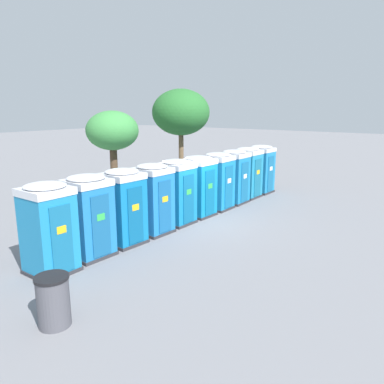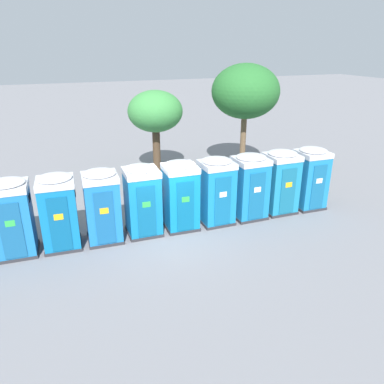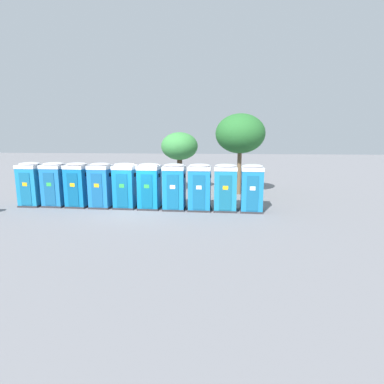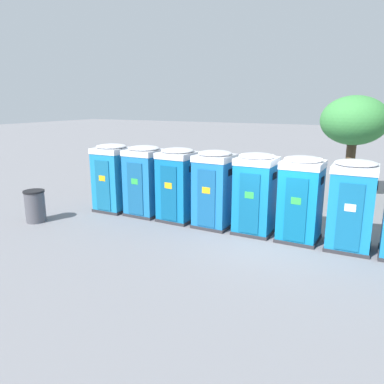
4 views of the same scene
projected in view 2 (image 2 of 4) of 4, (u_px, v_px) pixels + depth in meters
name	position (u px, v px, depth m)	size (l,w,h in m)	color
ground_plane	(166.00, 235.00, 13.41)	(120.00, 120.00, 0.00)	slate
portapotty_1	(12.00, 218.00, 11.79)	(1.26, 1.24, 2.54)	#2D2D33
portapotty_2	(59.00, 211.00, 12.22)	(1.24, 1.25, 2.54)	#2D2D33
portapotty_3	(102.00, 206.00, 12.64)	(1.22, 1.24, 2.54)	#2D2D33
portapotty_4	(143.00, 200.00, 13.12)	(1.21, 1.22, 2.54)	#2D2D33
portapotty_5	(181.00, 195.00, 13.54)	(1.21, 1.23, 2.54)	#2D2D33
portapotty_6	(216.00, 191.00, 13.95)	(1.21, 1.21, 2.54)	#2D2D33
portapotty_7	(250.00, 186.00, 14.40)	(1.24, 1.21, 2.54)	#2D2D33
portapotty_8	(280.00, 181.00, 14.88)	(1.25, 1.21, 2.54)	#2D2D33
portapotty_9	(310.00, 178.00, 15.30)	(1.19, 1.22, 2.54)	#2D2D33
street_tree_0	(245.00, 92.00, 18.51)	(3.38, 3.38, 5.54)	brown
street_tree_1	(155.00, 112.00, 18.37)	(2.70, 2.70, 4.32)	#4C3826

